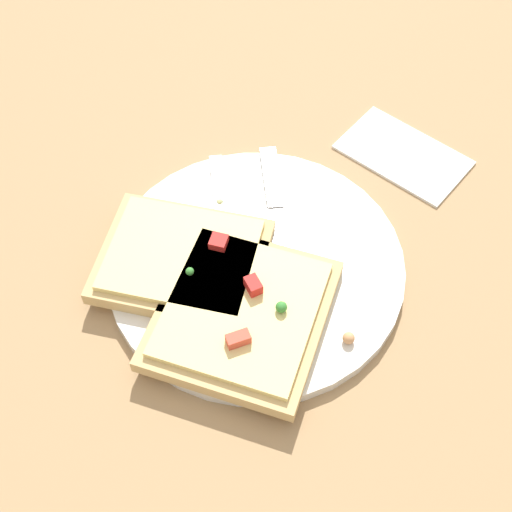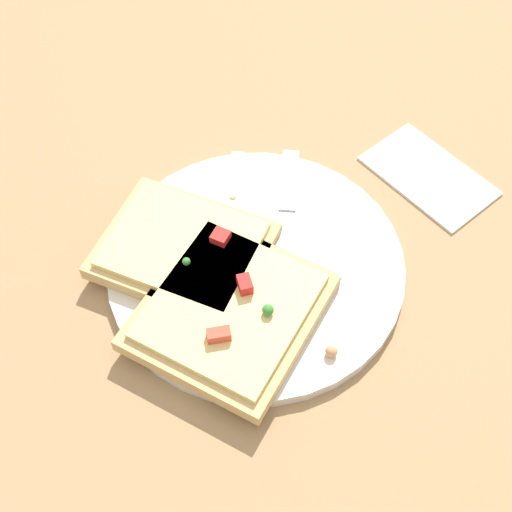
{
  "view_description": "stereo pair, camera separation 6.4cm",
  "coord_description": "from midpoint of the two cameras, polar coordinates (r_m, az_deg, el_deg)",
  "views": [
    {
      "loc": [
        -0.23,
        0.28,
        0.54
      ],
      "look_at": [
        0.0,
        0.0,
        0.02
      ],
      "focal_mm": 50.0,
      "sensor_mm": 36.0,
      "label": 1
    },
    {
      "loc": [
        -0.28,
        0.23,
        0.54
      ],
      "look_at": [
        0.0,
        0.0,
        0.02
      ],
      "focal_mm": 50.0,
      "sensor_mm": 36.0,
      "label": 2
    }
  ],
  "objects": [
    {
      "name": "ground_plane",
      "position": [
        0.65,
        -2.78,
        -1.3
      ],
      "size": [
        4.0,
        4.0,
        0.0
      ],
      "primitive_type": "plane",
      "color": "#9E7A51"
    },
    {
      "name": "plate",
      "position": [
        0.65,
        -2.8,
        -1.01
      ],
      "size": [
        0.27,
        0.27,
        0.01
      ],
      "color": "silver",
      "rests_on": "ground"
    },
    {
      "name": "fork",
      "position": [
        0.64,
        -5.22,
        -0.47
      ],
      "size": [
        0.17,
        0.17,
        0.01
      ],
      "rotation": [
        0.0,
        0.0,
        8.66
      ],
      "color": "#B7B7BC",
      "rests_on": "plate"
    },
    {
      "name": "knife",
      "position": [
        0.67,
        -0.97,
        3.08
      ],
      "size": [
        0.16,
        0.15,
        0.01
      ],
      "rotation": [
        0.0,
        0.0,
        8.65
      ],
      "color": "#B7B7BC",
      "rests_on": "plate"
    },
    {
      "name": "pizza_slice_main",
      "position": [
        0.6,
        -4.15,
        -4.82
      ],
      "size": [
        0.18,
        0.19,
        0.03
      ],
      "rotation": [
        0.0,
        0.0,
        5.08
      ],
      "color": "tan",
      "rests_on": "plate"
    },
    {
      "name": "pizza_slice_corner",
      "position": [
        0.64,
        -8.75,
        -0.47
      ],
      "size": [
        0.18,
        0.17,
        0.03
      ],
      "rotation": [
        0.0,
        0.0,
        0.47
      ],
      "color": "tan",
      "rests_on": "plate"
    },
    {
      "name": "crumb_scatter",
      "position": [
        0.62,
        0.34,
        -3.58
      ],
      "size": [
        0.19,
        0.07,
        0.01
      ],
      "color": "#DAB362",
      "rests_on": "plate"
    },
    {
      "name": "napkin",
      "position": [
        0.75,
        9.34,
        7.92
      ],
      "size": [
        0.13,
        0.08,
        0.01
      ],
      "color": "white",
      "rests_on": "ground"
    }
  ]
}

